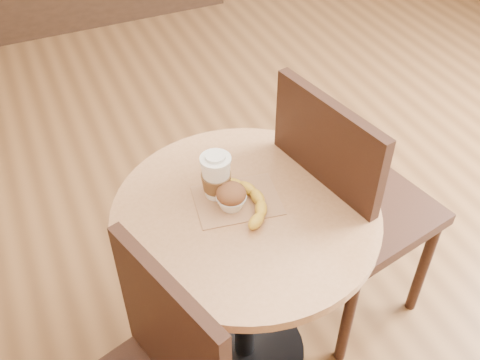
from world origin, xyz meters
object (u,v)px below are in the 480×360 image
(cafe_table, at_px, (245,255))
(muffin, at_px, (231,197))
(chair_right, at_px, (346,205))
(coffee_cup, at_px, (216,177))
(banana, at_px, (242,200))

(cafe_table, xyz_separation_m, muffin, (-0.03, 0.03, 0.24))
(chair_right, bearing_deg, muffin, 82.23)
(coffee_cup, xyz_separation_m, banana, (0.05, -0.07, -0.05))
(cafe_table, height_order, coffee_cup, coffee_cup)
(cafe_table, relative_size, banana, 3.10)
(banana, bearing_deg, chair_right, -4.93)
(chair_right, height_order, muffin, chair_right)
(coffee_cup, relative_size, banana, 0.60)
(cafe_table, bearing_deg, banana, 96.25)
(banana, bearing_deg, muffin, 163.08)
(coffee_cup, height_order, banana, coffee_cup)
(chair_right, bearing_deg, cafe_table, 86.23)
(coffee_cup, xyz_separation_m, muffin, (0.02, -0.07, -0.03))
(coffee_cup, bearing_deg, muffin, -81.55)
(coffee_cup, bearing_deg, cafe_table, -67.44)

